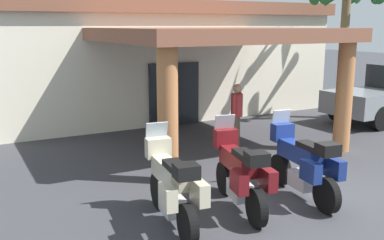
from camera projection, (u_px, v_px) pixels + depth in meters
The scene contains 7 objects.
ground_plane at pixel (323, 191), 9.06m from camera, with size 80.00×80.00×0.00m, color #38383D.
motel_building at pixel (142, 57), 17.02m from camera, with size 13.94×11.54×4.12m.
motorcycle_cream at pixel (172, 186), 7.37m from camera, with size 0.78×2.21×1.61m.
motorcycle_maroon at pixel (240, 173), 8.02m from camera, with size 0.92×2.19×1.61m.
motorcycle_blue at pixel (303, 164), 8.55m from camera, with size 0.78×2.21×1.61m.
pedestrian at pixel (237, 111), 12.12m from camera, with size 0.45×0.35×1.76m.
palm_tree_near_portico at pixel (347, 3), 15.34m from camera, with size 2.63×2.66×5.19m.
Camera 1 is at (-6.37, -6.30, 3.31)m, focal length 41.60 mm.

